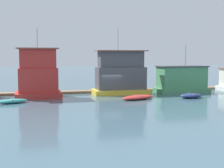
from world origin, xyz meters
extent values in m
plane|color=#426070|center=(0.00, 0.00, 0.00)|extent=(200.00, 200.00, 0.00)
cube|color=#846B4C|center=(0.00, 2.51, 0.15)|extent=(51.00, 1.50, 0.30)
cube|color=red|center=(-8.66, -0.52, 0.32)|extent=(5.11, 3.95, 0.65)
cube|color=red|center=(-8.66, -0.52, 2.03)|extent=(4.34, 3.18, 2.76)
cube|color=red|center=(-8.66, -0.52, 4.49)|extent=(3.98, 2.81, 2.16)
cube|color=brown|center=(-8.66, -0.52, 5.63)|extent=(4.64, 3.48, 0.12)
cylinder|color=#B2B2B7|center=(-8.67, -0.52, 6.81)|extent=(0.12, 0.12, 2.23)
cube|color=gold|center=(1.49, 0.32, 0.29)|extent=(7.05, 3.38, 0.58)
cube|color=#4C4C51|center=(1.49, 0.32, 1.97)|extent=(6.11, 2.45, 2.78)
cube|color=#4C4C51|center=(1.49, 0.32, 4.36)|extent=(5.55, 1.88, 1.99)
cube|color=brown|center=(1.49, 0.32, 5.42)|extent=(6.41, 2.75, 0.12)
cylinder|color=#B2B2B7|center=(1.11, 0.32, 6.88)|extent=(0.12, 0.12, 2.81)
cube|color=#4C9360|center=(9.57, -0.32, 0.29)|extent=(6.70, 3.40, 0.59)
cube|color=#4C9360|center=(9.57, -0.32, 1.98)|extent=(6.05, 2.75, 2.78)
cube|color=#38383D|center=(9.57, -0.32, 3.42)|extent=(6.35, 3.05, 0.12)
cylinder|color=#B2B2B7|center=(10.05, -0.32, 4.83)|extent=(0.12, 0.12, 2.70)
ellipsoid|color=teal|center=(-11.38, -4.41, 0.23)|extent=(3.31, 1.86, 0.46)
cube|color=#997F60|center=(-11.38, -4.41, 0.39)|extent=(0.39, 0.89, 0.08)
ellipsoid|color=red|center=(1.90, -5.00, 0.25)|extent=(4.39, 2.71, 0.49)
cube|color=#997F60|center=(1.90, -5.00, 0.42)|extent=(0.55, 1.17, 0.08)
ellipsoid|color=navy|center=(8.17, -5.44, 0.27)|extent=(2.78, 1.69, 0.54)
cube|color=#997F60|center=(8.17, -5.44, 0.46)|extent=(0.25, 1.26, 0.08)
cylinder|color=brown|center=(-0.65, 1.51, 0.80)|extent=(0.28, 0.28, 1.60)
camera|label=1|loc=(-9.53, -37.20, 4.90)|focal=50.00mm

